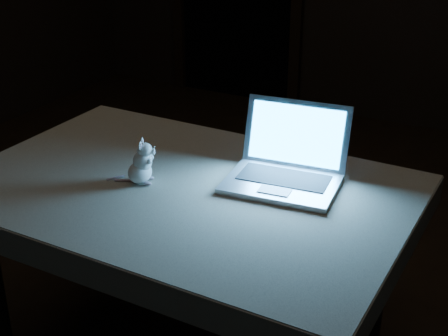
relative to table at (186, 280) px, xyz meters
The scene contains 5 objects.
floor 0.44m from the table, 117.53° to the left, with size 5.00×5.00×0.00m, color black.
table is the anchor object (origin of this frame).
tablecloth 0.33m from the table, 33.03° to the left, with size 1.40×0.94×0.09m, color beige, non-canonical shape.
laptop 0.57m from the table, 26.15° to the left, with size 0.35×0.30×0.24m, color silver, non-canonical shape.
plush_mouse 0.45m from the table, 160.24° to the right, with size 0.11×0.11×0.14m, color white, non-canonical shape.
Camera 1 is at (1.11, -1.79, 1.62)m, focal length 52.00 mm.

